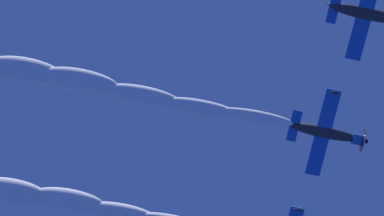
# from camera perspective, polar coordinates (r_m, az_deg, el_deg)

# --- Properties ---
(airplane_left_wingman) EXTENTS (8.27, 9.15, 2.83)m
(airplane_left_wingman) POSITION_cam_1_polar(r_m,az_deg,el_deg) (89.87, 8.77, -1.61)
(airplane_left_wingman) COLOR #232328
(airplane_right_wingman) EXTENTS (8.26, 9.16, 2.74)m
(airplane_right_wingman) POSITION_cam_1_polar(r_m,az_deg,el_deg) (86.47, 11.41, 5.97)
(airplane_right_wingman) COLOR #232328
(smoke_trail_lead) EXTENTS (35.87, 14.45, 3.08)m
(smoke_trail_lead) POSITION_cam_1_polar(r_m,az_deg,el_deg) (96.47, -9.28, -5.72)
(smoke_trail_lead) COLOR white
(smoke_trail_left_wingman) EXTENTS (36.10, 15.08, 3.08)m
(smoke_trail_left_wingman) POSITION_cam_1_polar(r_m,az_deg,el_deg) (88.25, -8.41, 1.92)
(smoke_trail_left_wingman) COLOR white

